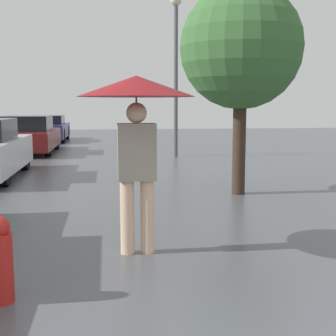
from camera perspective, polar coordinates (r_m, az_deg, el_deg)
name	(u,v)px	position (r m, az deg, el deg)	size (l,w,h in m)	color
pedestrian	(136,107)	(4.97, -3.87, 7.46)	(1.25, 1.25, 1.91)	beige
parked_car_third	(27,136)	(16.45, -16.78, 3.80)	(1.82, 4.05, 1.25)	maroon
parked_car_farthest	(47,129)	(21.69, -14.51, 4.66)	(1.72, 3.93, 1.15)	navy
tree	(241,48)	(8.55, 8.90, 14.22)	(2.16, 2.16, 3.69)	#38281E
street_lamp	(176,51)	(14.78, 0.97, 14.02)	(0.35, 0.35, 4.94)	#515456
fire_hydrant	(0,260)	(4.11, -19.78, -10.49)	(0.20, 0.20, 0.72)	#B21E19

